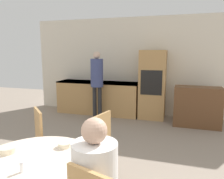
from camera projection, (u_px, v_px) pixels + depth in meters
The scene contains 11 objects.
wall_back at pixel (142, 66), 5.89m from camera, with size 6.22×0.05×2.60m.
kitchen_counter at pixel (98, 97), 6.03m from camera, with size 2.24×0.60×0.88m.
oven_unit at pixel (153, 85), 5.54m from camera, with size 0.64×0.59×1.73m.
sideboard at pixel (197, 107), 4.95m from camera, with size 1.02×0.45×0.91m.
chair_far_left at pixel (32, 144), 2.74m from camera, with size 0.57×0.57×0.97m.
chair_far_right at pixel (96, 148), 2.64m from camera, with size 0.48×0.48×0.97m.
person_standing at pixel (97, 77), 5.42m from camera, with size 0.31×0.31×1.70m.
cup at pixel (83, 142), 2.23m from camera, with size 0.07×0.07×0.09m.
bowl_near at pixel (8, 149), 2.10m from camera, with size 0.18×0.18×0.05m.
bowl_centre at pixel (64, 145), 2.21m from camera, with size 0.13×0.13×0.05m.
salt_shaker at pixel (22, 167), 1.75m from camera, with size 0.03×0.03×0.09m.
Camera 1 is at (0.97, -0.47, 1.67)m, focal length 35.00 mm.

